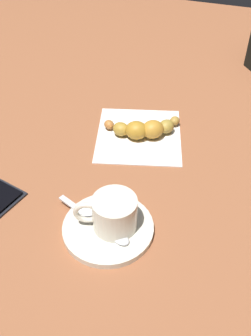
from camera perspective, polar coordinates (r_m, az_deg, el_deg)
The scene contains 7 objects.
ground_plane at distance 0.68m, azimuth -0.61°, elevation -1.42°, with size 1.80×1.80×0.00m, color brown.
saucer at distance 0.60m, azimuth -2.55°, elevation -8.77°, with size 0.14×0.14×0.01m, color silver.
espresso_cup at distance 0.57m, azimuth -1.79°, elevation -6.63°, with size 0.07×0.09×0.05m.
teaspoon at distance 0.59m, azimuth -3.23°, elevation -8.61°, with size 0.07×0.14×0.01m.
sugar_packet at distance 0.61m, azimuth -2.03°, elevation -6.17°, with size 0.06×0.02×0.01m, color white.
napkin at distance 0.77m, azimuth 1.96°, elevation 4.84°, with size 0.18×0.16×0.00m, color silver.
croissant at distance 0.76m, azimuth 2.74°, elevation 5.77°, with size 0.10×0.15×0.04m.
Camera 1 is at (0.46, 0.17, 0.47)m, focal length 41.76 mm.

